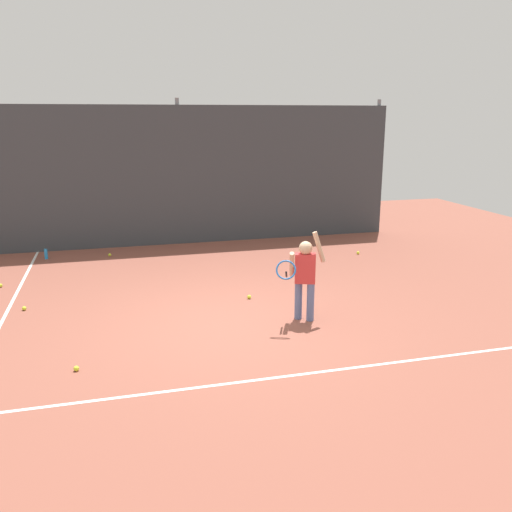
% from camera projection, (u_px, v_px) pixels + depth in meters
% --- Properties ---
extents(ground_plane, '(20.00, 20.00, 0.00)m').
position_uv_depth(ground_plane, '(228.00, 323.00, 7.96)').
color(ground_plane, brown).
extents(court_line_baseline, '(9.00, 0.05, 0.00)m').
position_uv_depth(court_line_baseline, '(261.00, 379.00, 6.24)').
color(court_line_baseline, white).
rests_on(court_line_baseline, ground).
extents(court_line_sideline, '(0.05, 9.00, 0.00)m').
position_uv_depth(court_line_sideline, '(3.00, 319.00, 8.09)').
color(court_line_sideline, white).
rests_on(court_line_sideline, ground).
extents(back_fence_windscreen, '(10.34, 0.08, 3.20)m').
position_uv_depth(back_fence_windscreen, '(180.00, 176.00, 12.49)').
color(back_fence_windscreen, '#383D42').
rests_on(back_fence_windscreen, ground).
extents(fence_post_1, '(0.09, 0.09, 3.35)m').
position_uv_depth(fence_post_1, '(179.00, 173.00, 12.53)').
color(fence_post_1, slate).
rests_on(fence_post_1, ground).
extents(fence_post_2, '(0.09, 0.09, 3.35)m').
position_uv_depth(fence_post_2, '(376.00, 167.00, 13.77)').
color(fence_post_2, slate).
rests_on(fence_post_2, ground).
extents(tennis_player, '(0.85, 0.57, 1.35)m').
position_uv_depth(tennis_player, '(304.00, 273.00, 7.89)').
color(tennis_player, slate).
rests_on(tennis_player, ground).
extents(water_bottle, '(0.07, 0.07, 0.22)m').
position_uv_depth(water_bottle, '(46.00, 254.00, 11.45)').
color(water_bottle, '#268CD8').
rests_on(water_bottle, ground).
extents(tennis_ball_0, '(0.07, 0.07, 0.07)m').
position_uv_depth(tennis_ball_0, '(0.00, 285.00, 9.58)').
color(tennis_ball_0, '#CCE033').
rests_on(tennis_ball_0, ground).
extents(tennis_ball_1, '(0.07, 0.07, 0.07)m').
position_uv_depth(tennis_ball_1, '(358.00, 253.00, 11.85)').
color(tennis_ball_1, '#CCE033').
rests_on(tennis_ball_1, ground).
extents(tennis_ball_2, '(0.07, 0.07, 0.07)m').
position_uv_depth(tennis_ball_2, '(24.00, 308.00, 8.45)').
color(tennis_ball_2, '#CCE033').
rests_on(tennis_ball_2, ground).
extents(tennis_ball_3, '(0.07, 0.07, 0.07)m').
position_uv_depth(tennis_ball_3, '(76.00, 368.00, 6.45)').
color(tennis_ball_3, '#CCE033').
rests_on(tennis_ball_3, ground).
extents(tennis_ball_4, '(0.07, 0.07, 0.07)m').
position_uv_depth(tennis_ball_4, '(110.00, 255.00, 11.68)').
color(tennis_ball_4, '#CCE033').
rests_on(tennis_ball_4, ground).
extents(tennis_ball_5, '(0.07, 0.07, 0.07)m').
position_uv_depth(tennis_ball_5, '(249.00, 297.00, 8.98)').
color(tennis_ball_5, '#CCE033').
rests_on(tennis_ball_5, ground).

